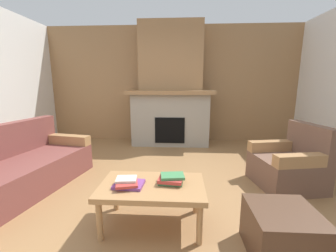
# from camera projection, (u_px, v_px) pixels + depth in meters

# --- Properties ---
(ground) EXTENTS (9.00, 9.00, 0.00)m
(ground) POSITION_uv_depth(u_px,v_px,m) (160.00, 202.00, 2.56)
(ground) COLOR olive
(wall_back_wood_panel) EXTENTS (6.00, 0.12, 2.70)m
(wall_back_wood_panel) POSITION_uv_depth(u_px,v_px,m) (171.00, 85.00, 5.24)
(wall_back_wood_panel) COLOR #997047
(wall_back_wood_panel) RESTS_ON ground
(fireplace) EXTENTS (1.90, 0.82, 2.70)m
(fireplace) POSITION_uv_depth(u_px,v_px,m) (171.00, 93.00, 4.90)
(fireplace) COLOR gray
(fireplace) RESTS_ON ground
(couch) EXTENTS (1.16, 1.92, 0.85)m
(couch) POSITION_uv_depth(u_px,v_px,m) (20.00, 169.00, 2.82)
(couch) COLOR brown
(couch) RESTS_ON ground
(armchair) EXTENTS (0.88, 0.88, 0.85)m
(armchair) POSITION_uv_depth(u_px,v_px,m) (290.00, 165.00, 2.93)
(armchair) COLOR brown
(armchair) RESTS_ON ground
(coffee_table) EXTENTS (1.00, 0.60, 0.43)m
(coffee_table) POSITION_uv_depth(u_px,v_px,m) (152.00, 190.00, 2.08)
(coffee_table) COLOR #A87A4C
(coffee_table) RESTS_ON ground
(ottoman) EXTENTS (0.52, 0.52, 0.40)m
(ottoman) POSITION_uv_depth(u_px,v_px,m) (282.00, 233.00, 1.74)
(ottoman) COLOR #4C3323
(ottoman) RESTS_ON ground
(book_stack_near_edge) EXTENTS (0.29, 0.26, 0.07)m
(book_stack_near_edge) POSITION_uv_depth(u_px,v_px,m) (128.00, 183.00, 2.03)
(book_stack_near_edge) COLOR #7A3D84
(book_stack_near_edge) RESTS_ON coffee_table
(book_stack_center) EXTENTS (0.26, 0.24, 0.08)m
(book_stack_center) POSITION_uv_depth(u_px,v_px,m) (171.00, 179.00, 2.10)
(book_stack_center) COLOR #3D7F4C
(book_stack_center) RESTS_ON coffee_table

